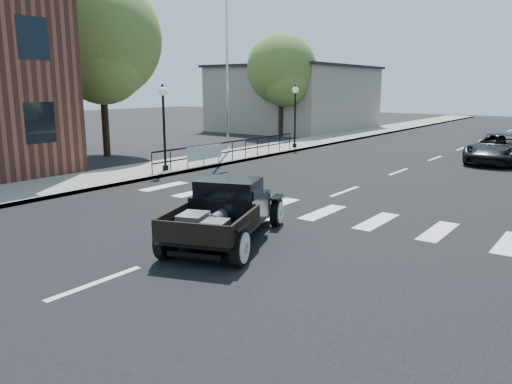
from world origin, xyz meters
The scene contains 14 objects.
ground centered at (0.00, 0.00, 0.00)m, with size 120.00×120.00×0.00m, color black.
road centered at (0.00, 15.00, 0.01)m, with size 14.00×80.00×0.02m, color black.
road_markings centered at (0.00, 10.00, 0.00)m, with size 12.00×60.00×0.06m, color silver, non-canonical shape.
sidewalk_left centered at (-8.50, 15.00, 0.07)m, with size 3.00×80.00×0.15m, color #99968B.
low_building_left centered at (-15.00, 28.00, 2.50)m, with size 10.00×12.00×5.00m, color gray.
railing centered at (-7.30, 10.00, 0.65)m, with size 0.08×10.00×1.00m, color black, non-canonical shape.
banner centered at (-7.22, 8.00, 0.45)m, with size 0.04×2.20×0.60m, color silver, non-canonical shape.
lamp_post_b centered at (-7.60, 6.00, 1.89)m, with size 0.36×0.36×3.49m, color black, non-canonical shape.
lamp_post_c centered at (-7.60, 16.00, 1.89)m, with size 0.36×0.36×3.49m, color black, non-canonical shape.
flagpole centered at (-9.20, 12.00, 6.04)m, with size 0.12×0.12×11.79m, color silver.
big_tree_near centered at (-14.00, 8.00, 4.42)m, with size 6.02×6.02×8.85m, color #4E682C, non-canonical shape.
big_tree_far centered at (-12.50, 22.00, 3.60)m, with size 4.90×4.90×7.20m, color #4E682C, non-canonical shape.
hotrod_pickup centered at (0.29, 0.36, 0.73)m, with size 1.97×4.23×1.46m, color black, non-canonical shape.
second_car centered at (2.79, 17.23, 0.68)m, with size 2.25×4.89×1.36m, color black.
Camera 1 is at (7.33, -8.11, 3.48)m, focal length 35.00 mm.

